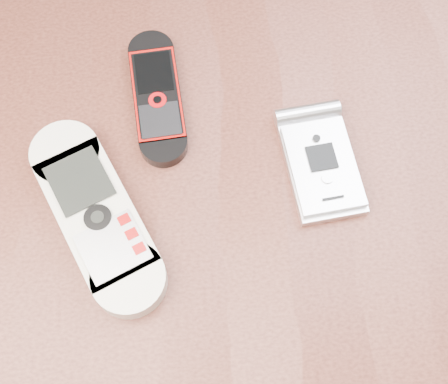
{
  "coord_description": "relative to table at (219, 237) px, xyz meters",
  "views": [
    {
      "loc": [
        -0.01,
        -0.2,
        1.24
      ],
      "look_at": [
        0.01,
        0.0,
        0.76
      ],
      "focal_mm": 50.0,
      "sensor_mm": 36.0,
      "label": 1
    }
  ],
  "objects": [
    {
      "name": "ground",
      "position": [
        0.0,
        0.0,
        -0.64
      ],
      "size": [
        4.0,
        4.0,
        0.0
      ],
      "primitive_type": "plane",
      "color": "#472B19",
      "rests_on": "ground"
    },
    {
      "name": "table",
      "position": [
        0.0,
        0.0,
        0.0
      ],
      "size": [
        1.2,
        0.8,
        0.75
      ],
      "color": "black",
      "rests_on": "ground"
    },
    {
      "name": "nokia_white",
      "position": [
        -0.1,
        -0.01,
        0.12
      ],
      "size": [
        0.13,
        0.19,
        0.02
      ],
      "primitive_type": "cube",
      "rotation": [
        0.0,
        0.0,
        0.43
      ],
      "color": "silver",
      "rests_on": "table"
    },
    {
      "name": "nokia_black_red",
      "position": [
        -0.05,
        0.1,
        0.11
      ],
      "size": [
        0.05,
        0.14,
        0.01
      ],
      "primitive_type": "cube",
      "rotation": [
        0.0,
        0.0,
        0.08
      ],
      "color": "black",
      "rests_on": "table"
    },
    {
      "name": "motorola_razr",
      "position": [
        0.09,
        0.02,
        0.11
      ],
      "size": [
        0.07,
        0.12,
        0.02
      ],
      "primitive_type": "cube",
      "rotation": [
        0.0,
        0.0,
        0.12
      ],
      "color": "silver",
      "rests_on": "table"
    }
  ]
}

